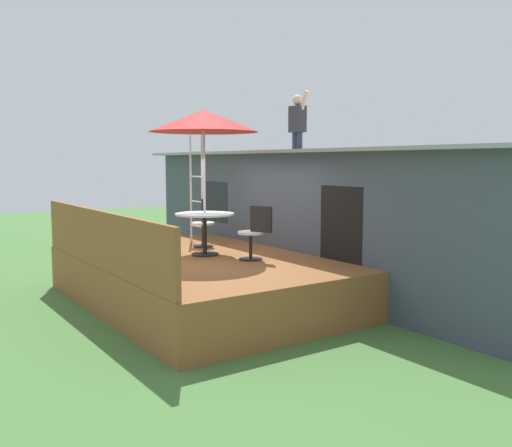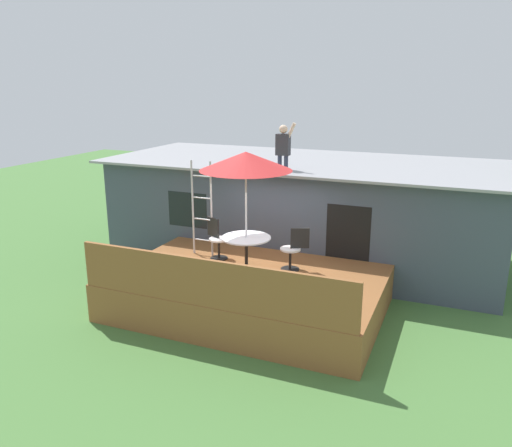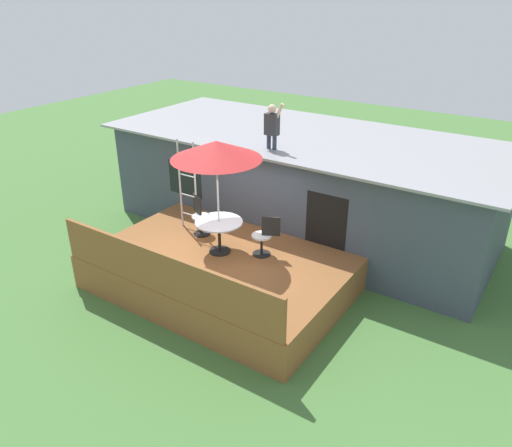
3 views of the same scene
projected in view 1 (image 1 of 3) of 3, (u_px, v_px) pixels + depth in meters
ground_plane at (207, 301)px, 9.86m from camera, size 40.00×40.00×0.00m
house at (356, 215)px, 11.73m from camera, size 10.50×4.50×2.67m
deck at (207, 279)px, 9.81m from camera, size 5.50×3.87×0.80m
deck_railing at (100, 239)px, 8.66m from camera, size 5.40×0.08×0.90m
patio_table at (205, 222)px, 9.84m from camera, size 1.04×1.04×0.74m
patio_umbrella at (204, 121)px, 9.64m from camera, size 1.90×1.90×2.54m
step_ladder at (196, 189)px, 11.21m from camera, size 0.52×0.04×2.20m
person_figure at (298, 118)px, 10.69m from camera, size 0.47×0.20×1.11m
patio_chair_left at (203, 223)px, 10.89m from camera, size 0.59×0.44×0.92m
patio_chair_right at (254, 233)px, 9.36m from camera, size 0.59×0.44×0.92m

